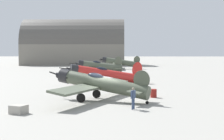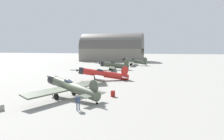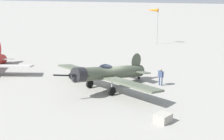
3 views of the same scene
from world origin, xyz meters
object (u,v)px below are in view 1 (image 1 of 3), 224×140
(equipment_crate, at_px, (19,109))
(airplane_far_line, at_px, (98,67))
(airplane_foreground, at_px, (99,84))
(ground_crew_mechanic, at_px, (133,96))
(airplane_mid_apron, at_px, (105,74))
(airplane_outer_stand, at_px, (119,62))
(fuel_drum, at_px, (154,93))

(equipment_crate, bearing_deg, airplane_far_line, -94.40)
(airplane_foreground, relative_size, ground_crew_mechanic, 7.05)
(airplane_mid_apron, bearing_deg, airplane_foreground, 70.63)
(airplane_foreground, distance_m, airplane_outer_stand, 51.44)
(airplane_far_line, distance_m, equipment_crate, 41.37)
(airplane_far_line, relative_size, ground_crew_mechanic, 7.74)
(ground_crew_mechanic, xyz_separation_m, equipment_crate, (8.42, 2.05, -0.73))
(airplane_far_line, distance_m, ground_crew_mechanic, 39.54)
(airplane_mid_apron, relative_size, airplane_outer_stand, 0.84)
(ground_crew_mechanic, bearing_deg, equipment_crate, -141.84)
(airplane_far_line, xyz_separation_m, airplane_outer_stand, (-4.02, -16.66, 0.20))
(airplane_mid_apron, xyz_separation_m, airplane_outer_stand, (-1.85, -36.17, 0.28))
(airplane_mid_apron, bearing_deg, equipment_crate, 56.32)
(airplane_mid_apron, height_order, airplane_far_line, airplane_far_line)
(airplane_outer_stand, relative_size, equipment_crate, 9.85)
(fuel_drum, bearing_deg, airplane_outer_stand, -85.96)
(airplane_outer_stand, distance_m, ground_crew_mechanic, 55.86)
(airplane_mid_apron, xyz_separation_m, ground_crew_mechanic, (-3.07, 19.68, -0.29))
(airplane_outer_stand, relative_size, fuel_drum, 16.61)
(airplane_mid_apron, distance_m, equipment_crate, 22.39)
(equipment_crate, distance_m, fuel_drum, 13.83)
(airplane_outer_stand, distance_m, fuel_drum, 49.22)
(airplane_far_line, bearing_deg, airplane_mid_apron, 82.63)
(ground_crew_mechanic, distance_m, equipment_crate, 8.69)
(airplane_foreground, distance_m, airplane_mid_apron, 15.24)
(airplane_far_line, height_order, equipment_crate, airplane_far_line)
(airplane_foreground, distance_m, equipment_crate, 8.58)
(airplane_foreground, xyz_separation_m, airplane_mid_apron, (0.13, -15.24, -0.25))
(airplane_mid_apron, height_order, ground_crew_mechanic, airplane_mid_apron)
(airplane_mid_apron, relative_size, airplane_far_line, 0.86)
(airplane_mid_apron, xyz_separation_m, airplane_far_line, (2.17, -19.51, 0.08))
(airplane_foreground, distance_m, airplane_far_line, 34.82)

